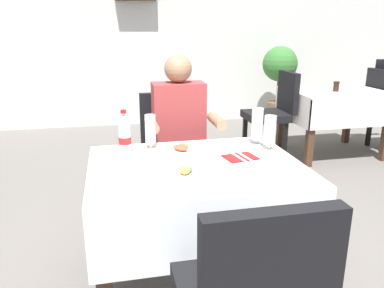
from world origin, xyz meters
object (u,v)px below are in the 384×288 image
(main_dining_table, at_px, (196,195))
(background_chair_left, at_px, (274,110))
(seated_diner_far, at_px, (180,135))
(plate_far_diner, at_px, (181,150))
(beer_glass_right, at_px, (150,132))
(napkin_cutlery_set, at_px, (240,157))
(background_table_tumbler, at_px, (336,86))
(chair_far_diner_seat, at_px, (172,152))
(beer_glass_left, at_px, (257,126))
(plate_near_camera, at_px, (186,173))
(background_dining_table, at_px, (333,106))
(beer_glass_middle, at_px, (270,133))
(potted_plant_corner, at_px, (279,74))
(cola_bottle_primary, at_px, (125,135))

(main_dining_table, xyz_separation_m, background_chair_left, (1.34, 2.07, -0.02))
(seated_diner_far, distance_m, background_chair_left, 1.88)
(plate_far_diner, bearing_deg, beer_glass_right, 147.57)
(main_dining_table, bearing_deg, background_chair_left, 56.96)
(main_dining_table, bearing_deg, napkin_cutlery_set, 10.01)
(beer_glass_right, height_order, background_table_tumbler, beer_glass_right)
(chair_far_diner_seat, bearing_deg, beer_glass_left, -51.74)
(plate_near_camera, xyz_separation_m, background_dining_table, (2.15, 2.21, -0.19))
(chair_far_diner_seat, distance_m, plate_near_camera, 0.99)
(background_table_tumbler, bearing_deg, plate_near_camera, -134.85)
(beer_glass_left, xyz_separation_m, beer_glass_right, (-0.64, 0.05, -0.01))
(beer_glass_middle, height_order, background_dining_table, beer_glass_middle)
(plate_near_camera, height_order, background_table_tumbler, background_table_tumbler)
(beer_glass_middle, height_order, background_chair_left, background_chair_left)
(beer_glass_right, bearing_deg, beer_glass_left, -4.46)
(main_dining_table, height_order, napkin_cutlery_set, napkin_cutlery_set)
(background_dining_table, height_order, background_table_tumbler, background_table_tumbler)
(seated_diner_far, height_order, background_chair_left, seated_diner_far)
(background_table_tumbler, distance_m, potted_plant_corner, 1.49)
(plate_far_diner, xyz_separation_m, beer_glass_middle, (0.51, -0.07, 0.09))
(background_dining_table, distance_m, potted_plant_corner, 1.41)
(plate_near_camera, xyz_separation_m, cola_bottle_primary, (-0.27, 0.39, 0.10))
(plate_near_camera, relative_size, cola_bottle_primary, 0.98)
(seated_diner_far, height_order, background_table_tumbler, seated_diner_far)
(plate_far_diner, height_order, potted_plant_corner, potted_plant_corner)
(beer_glass_left, bearing_deg, plate_near_camera, -141.35)
(main_dining_table, relative_size, background_dining_table, 1.06)
(beer_glass_middle, bearing_deg, background_dining_table, 50.08)
(beer_glass_left, bearing_deg, plate_far_diner, -173.61)
(main_dining_table, height_order, background_table_tumbler, background_table_tumbler)
(beer_glass_right, bearing_deg, chair_far_diner_seat, 68.28)
(beer_glass_right, height_order, background_chair_left, background_chair_left)
(seated_diner_far, height_order, cola_bottle_primary, seated_diner_far)
(seated_diner_far, xyz_separation_m, background_chair_left, (1.30, 1.36, -0.16))
(cola_bottle_primary, relative_size, background_dining_table, 0.24)
(main_dining_table, distance_m, beer_glass_right, 0.47)
(plate_far_diner, xyz_separation_m, cola_bottle_primary, (-0.31, 0.03, 0.10))
(beer_glass_middle, xyz_separation_m, background_table_tumbler, (1.56, 1.82, -0.05))
(seated_diner_far, height_order, napkin_cutlery_set, seated_diner_far)
(background_chair_left, bearing_deg, cola_bottle_primary, -132.98)
(seated_diner_far, distance_m, plate_far_diner, 0.51)
(chair_far_diner_seat, bearing_deg, background_chair_left, 42.85)
(cola_bottle_primary, height_order, potted_plant_corner, potted_plant_corner)
(cola_bottle_primary, height_order, background_table_tumbler, cola_bottle_primary)
(chair_far_diner_seat, height_order, plate_near_camera, chair_far_diner_seat)
(beer_glass_left, height_order, background_table_tumbler, beer_glass_left)
(background_chair_left, bearing_deg, beer_glass_middle, -114.59)
(beer_glass_right, bearing_deg, plate_far_diner, -32.43)
(chair_far_diner_seat, bearing_deg, main_dining_table, -90.00)
(background_dining_table, bearing_deg, napkin_cutlery_set, -131.91)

